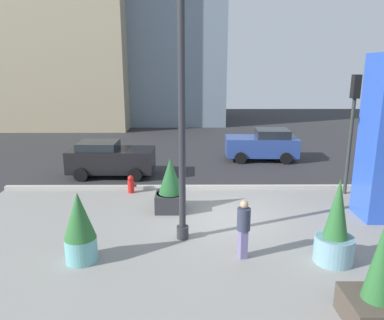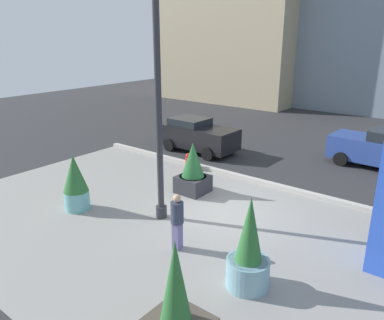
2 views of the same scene
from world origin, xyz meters
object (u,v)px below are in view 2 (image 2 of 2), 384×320
at_px(potted_plant_curbside, 75,183).
at_px(car_curb_east, 198,135).
at_px(car_far_lane, 378,148).
at_px(potted_plant_near_right, 176,313).
at_px(pedestrian_by_curb, 177,219).
at_px(lamp_post, 159,109).
at_px(potted_plant_mid_plaza, 193,171).
at_px(fire_hydrant, 188,161).
at_px(potted_plant_by_pillar, 249,253).

xyz_separation_m(potted_plant_curbside, car_curb_east, (-0.87, 8.00, -0.12)).
height_order(car_curb_east, car_far_lane, car_far_lane).
bearing_deg(potted_plant_near_right, pedestrian_by_curb, 129.75).
distance_m(lamp_post, potted_plant_near_right, 6.21).
height_order(car_far_lane, pedestrian_by_curb, car_far_lane).
xyz_separation_m(potted_plant_mid_plaza, fire_hydrant, (-1.74, 1.92, -0.50)).
bearing_deg(fire_hydrant, pedestrian_by_curb, -54.13).
relative_size(potted_plant_by_pillar, potted_plant_mid_plaza, 1.19).
height_order(fire_hydrant, car_far_lane, car_far_lane).
height_order(potted_plant_by_pillar, car_curb_east, potted_plant_by_pillar).
height_order(fire_hydrant, pedestrian_by_curb, pedestrian_by_curb).
distance_m(potted_plant_by_pillar, car_curb_east, 11.10).
bearing_deg(potted_plant_mid_plaza, potted_plant_by_pillar, -39.30).
bearing_deg(car_curb_east, potted_plant_near_right, -54.64).
bearing_deg(potted_plant_curbside, car_curb_east, 96.22).
xyz_separation_m(potted_plant_mid_plaza, pedestrian_by_curb, (2.14, -3.45, 0.05)).
xyz_separation_m(lamp_post, pedestrian_by_curb, (1.66, -1.16, -2.70)).
xyz_separation_m(potted_plant_by_pillar, car_curb_east, (-7.61, 8.08, -0.04)).
xyz_separation_m(lamp_post, car_far_lane, (4.29, 9.76, -2.75)).
bearing_deg(lamp_post, potted_plant_curbside, -153.75).
distance_m(lamp_post, pedestrian_by_curb, 3.38).
relative_size(lamp_post, potted_plant_by_pillar, 3.18).
relative_size(potted_plant_curbside, potted_plant_near_right, 0.83).
relative_size(potted_plant_mid_plaza, car_curb_east, 0.49).
height_order(potted_plant_mid_plaza, pedestrian_by_curb, potted_plant_mid_plaza).
relative_size(potted_plant_by_pillar, car_far_lane, 0.58).
height_order(potted_plant_near_right, pedestrian_by_curb, potted_plant_near_right).
height_order(lamp_post, potted_plant_near_right, lamp_post).
bearing_deg(car_far_lane, potted_plant_mid_plaza, -122.53).
relative_size(lamp_post, car_curb_east, 1.85).
bearing_deg(potted_plant_curbside, potted_plant_near_right, -21.19).
height_order(lamp_post, fire_hydrant, lamp_post).
bearing_deg(pedestrian_by_curb, potted_plant_by_pillar, -6.06).
bearing_deg(potted_plant_by_pillar, car_far_lane, 88.77).
bearing_deg(potted_plant_mid_plaza, fire_hydrant, 132.28).
relative_size(potted_plant_near_right, car_far_lane, 0.59).
distance_m(potted_plant_curbside, potted_plant_near_right, 7.11).
distance_m(lamp_post, car_curb_east, 8.05).
relative_size(lamp_post, potted_plant_curbside, 3.79).
height_order(potted_plant_curbside, car_far_lane, potted_plant_curbside).
bearing_deg(car_curb_east, potted_plant_curbside, -83.78).
height_order(lamp_post, potted_plant_mid_plaza, lamp_post).
bearing_deg(pedestrian_by_curb, potted_plant_near_right, -50.25).
distance_m(potted_plant_curbside, car_far_lane, 13.09).
distance_m(potted_plant_mid_plaza, pedestrian_by_curb, 4.06).
relative_size(potted_plant_curbside, car_far_lane, 0.49).
relative_size(potted_plant_curbside, fire_hydrant, 2.61).
xyz_separation_m(fire_hydrant, pedestrian_by_curb, (3.88, -5.36, 0.55)).
distance_m(potted_plant_near_right, fire_hydrant, 10.18).
distance_m(car_curb_east, pedestrian_by_curb, 9.41).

